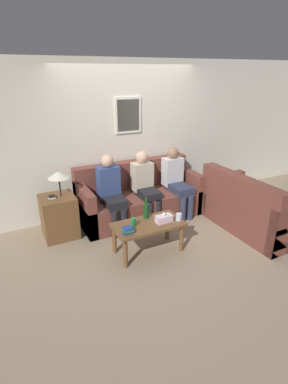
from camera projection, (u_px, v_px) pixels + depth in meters
ground_plane at (153, 228)px, 4.93m from camera, size 16.00×16.00×0.00m
wall_back at (128, 138)px, 5.23m from camera, size 9.00×0.08×2.60m
couch_main at (139, 199)px, 5.23m from camera, size 2.11×0.85×0.94m
couch_side at (250, 210)px, 4.78m from camera, size 0.85×1.61×0.94m
coffee_table at (148, 228)px, 4.13m from camera, size 0.98×0.50×0.45m
side_table_with_lamp at (59, 214)px, 4.56m from camera, size 0.50×0.50×1.05m
wine_bottle at (146, 210)px, 4.22m from camera, size 0.08×0.08×0.31m
drinking_glass at (179, 217)px, 4.18m from camera, size 0.08×0.08×0.10m
book_stack at (128, 230)px, 3.85m from camera, size 0.15×0.13×0.08m
soda_can at (133, 222)px, 4.01m from camera, size 0.07×0.07×0.12m
tissue_box at (164, 219)px, 4.13m from camera, size 0.23×0.12×0.14m
person_left at (111, 190)px, 4.71m from camera, size 0.34×0.59×1.20m
person_middle at (145, 184)px, 5.01m from camera, size 0.34×0.60×1.17m
person_right at (176, 179)px, 5.24m from camera, size 0.34×0.66×1.17m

